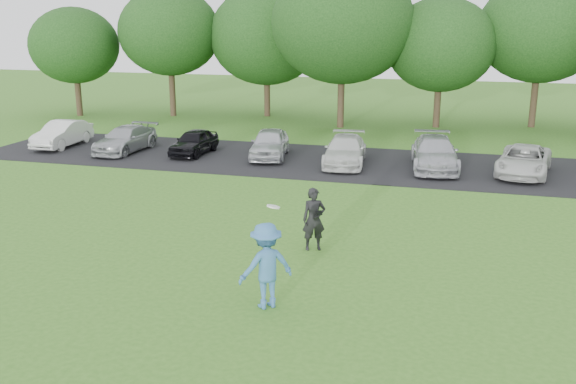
% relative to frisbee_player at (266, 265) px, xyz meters
% --- Properties ---
extents(ground, '(100.00, 100.00, 0.00)m').
position_rel_frisbee_player_xyz_m(ground, '(-0.68, 0.70, -0.91)').
color(ground, '#387020').
rests_on(ground, ground).
extents(parking_lot, '(32.00, 6.50, 0.03)m').
position_rel_frisbee_player_xyz_m(parking_lot, '(-0.68, 13.70, -0.89)').
color(parking_lot, black).
rests_on(parking_lot, ground).
extents(frisbee_player, '(1.33, 1.27, 2.21)m').
position_rel_frisbee_player_xyz_m(frisbee_player, '(0.00, 0.00, 0.00)').
color(frisbee_player, teal).
rests_on(frisbee_player, ground).
extents(camera_bystander, '(0.70, 0.58, 1.63)m').
position_rel_frisbee_player_xyz_m(camera_bystander, '(0.18, 3.55, -0.09)').
color(camera_bystander, black).
rests_on(camera_bystander, ground).
extents(parked_cars, '(28.26, 4.42, 1.23)m').
position_rel_frisbee_player_xyz_m(parked_cars, '(0.73, 13.54, -0.30)').
color(parked_cars, silver).
rests_on(parked_cars, parking_lot).
extents(tree_row, '(42.39, 9.85, 8.64)m').
position_rel_frisbee_player_xyz_m(tree_row, '(0.83, 23.46, 4.00)').
color(tree_row, '#38281C').
rests_on(tree_row, ground).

